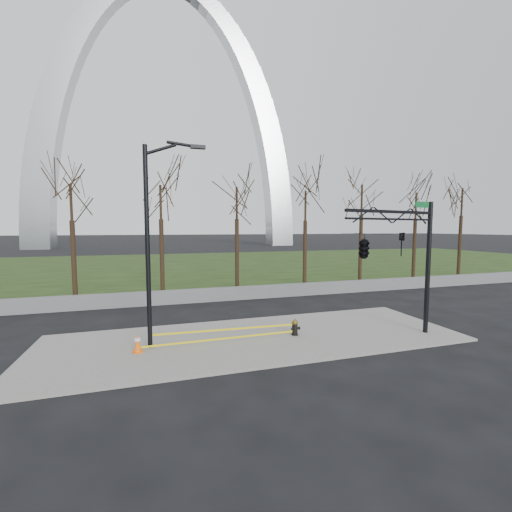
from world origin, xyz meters
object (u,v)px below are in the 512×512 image
object	(u,v)px
fire_hydrant	(295,328)
traffic_signal_mast	(378,245)
traffic_cone	(138,343)
street_light	(153,232)

from	to	relation	value
fire_hydrant	traffic_signal_mast	distance (m)	4.99
fire_hydrant	traffic_cone	distance (m)	6.58
fire_hydrant	traffic_signal_mast	bearing A→B (deg)	-22.52
traffic_cone	street_light	world-z (taller)	street_light
traffic_signal_mast	street_light	bearing A→B (deg)	153.68
fire_hydrant	traffic_cone	xyz separation A→B (m)	(-6.58, -0.11, 0.02)
traffic_cone	traffic_signal_mast	world-z (taller)	traffic_signal_mast
traffic_cone	traffic_signal_mast	bearing A→B (deg)	-11.58
fire_hydrant	street_light	size ratio (longest dim) A/B	0.09
traffic_cone	fire_hydrant	bearing A→B (deg)	0.91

